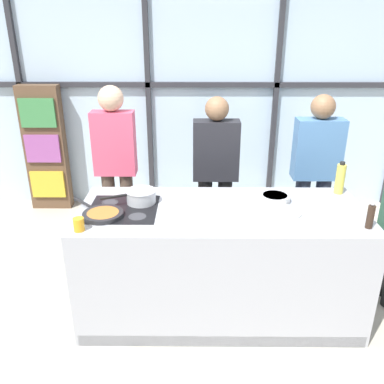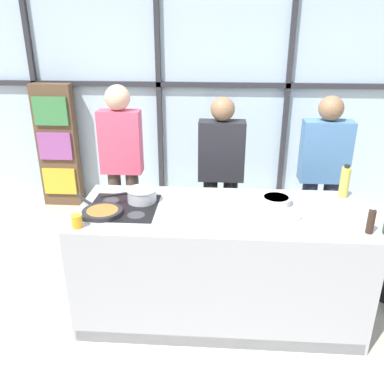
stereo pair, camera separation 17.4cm
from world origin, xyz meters
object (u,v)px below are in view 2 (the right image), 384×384
object	(u,v)px
saucepan	(141,195)
oil_bottle	(345,182)
frying_pan	(102,211)
spectator_center_right	(323,170)
mixing_bowl	(276,200)
juice_glass_near	(77,221)
white_plate	(285,214)
spectator_center_left	(221,169)
spectator_far_left	(122,159)
pepper_grinder	(371,221)

from	to	relation	value
saucepan	oil_bottle	size ratio (longest dim) A/B	1.53
frying_pan	oil_bottle	distance (m)	1.92
spectator_center_right	mixing_bowl	distance (m)	0.99
oil_bottle	juice_glass_near	xyz separation A→B (m)	(-1.97, -0.67, -0.08)
spectator_center_right	white_plate	world-z (taller)	spectator_center_right
spectator_center_right	juice_glass_near	xyz separation A→B (m)	(-1.97, -1.32, 0.06)
spectator_center_left	saucepan	world-z (taller)	spectator_center_left
frying_pan	oil_bottle	xyz separation A→B (m)	(1.87, 0.44, 0.11)
spectator_center_left	saucepan	bearing A→B (deg)	53.76
mixing_bowl	spectator_far_left	bearing A→B (deg)	149.70
frying_pan	spectator_center_left	bearing A→B (deg)	51.25
saucepan	pepper_grinder	distance (m)	1.67
juice_glass_near	white_plate	bearing A→B (deg)	11.14
white_plate	mixing_bowl	world-z (taller)	mixing_bowl
spectator_far_left	mixing_bowl	world-z (taller)	spectator_far_left
spectator_far_left	frying_pan	world-z (taller)	spectator_far_left
frying_pan	oil_bottle	size ratio (longest dim) A/B	1.59
spectator_center_left	frying_pan	distance (m)	1.40
spectator_far_left	pepper_grinder	xyz separation A→B (m)	(1.98, -1.26, 0.03)
white_plate	juice_glass_near	world-z (taller)	juice_glass_near
frying_pan	pepper_grinder	bearing A→B (deg)	-5.18
mixing_bowl	oil_bottle	xyz separation A→B (m)	(0.56, 0.17, 0.10)
spectator_center_left	spectator_center_right	distance (m)	0.98
spectator_center_right	frying_pan	world-z (taller)	spectator_center_right
mixing_bowl	oil_bottle	world-z (taller)	oil_bottle
frying_pan	saucepan	world-z (taller)	saucepan
spectator_far_left	white_plate	xyz separation A→B (m)	(1.45, -1.03, -0.06)
mixing_bowl	juice_glass_near	world-z (taller)	juice_glass_near
frying_pan	pepper_grinder	world-z (taller)	pepper_grinder
spectator_center_right	oil_bottle	size ratio (longest dim) A/B	5.97
spectator_center_right	saucepan	world-z (taller)	spectator_center_right
spectator_far_left	juice_glass_near	world-z (taller)	spectator_far_left
frying_pan	pepper_grinder	xyz separation A→B (m)	(1.88, -0.17, 0.07)
spectator_center_left	oil_bottle	distance (m)	1.19
spectator_center_left	juice_glass_near	size ratio (longest dim) A/B	17.28
white_plate	saucepan	bearing A→B (deg)	170.59
spectator_far_left	juice_glass_near	distance (m)	1.32
spectator_far_left	oil_bottle	distance (m)	2.07
frying_pan	juice_glass_near	distance (m)	0.25
spectator_center_right	mixing_bowl	size ratio (longest dim) A/B	6.92
oil_bottle	mixing_bowl	bearing A→B (deg)	-162.78
white_plate	oil_bottle	bearing A→B (deg)	36.54
frying_pan	white_plate	world-z (taller)	frying_pan
white_plate	mixing_bowl	distance (m)	0.22
mixing_bowl	juice_glass_near	xyz separation A→B (m)	(-1.42, -0.50, 0.02)
pepper_grinder	juice_glass_near	world-z (taller)	pepper_grinder
pepper_grinder	spectator_center_left	bearing A→B (deg)	128.25
spectator_center_left	juice_glass_near	world-z (taller)	spectator_center_left
spectator_far_left	spectator_center_left	bearing A→B (deg)	-180.00
spectator_center_left	mixing_bowl	bearing A→B (deg)	117.55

